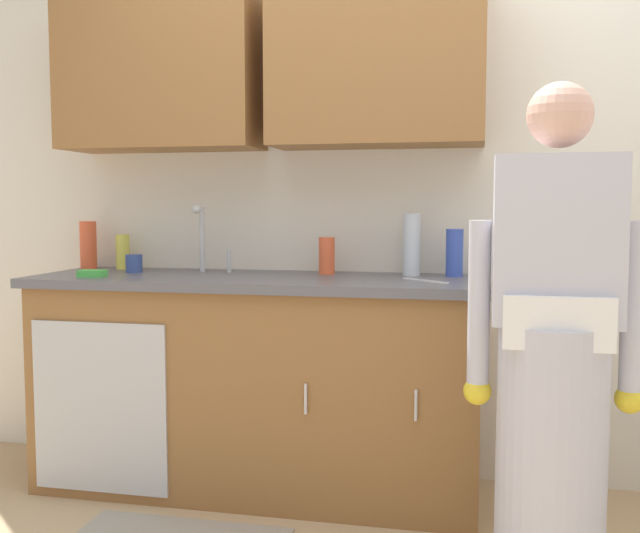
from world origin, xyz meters
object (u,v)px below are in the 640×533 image
bottle_water_tall (327,256)px  cup_by_sink (134,264)px  sponge (92,273)px  bottle_soap (454,253)px  person_at_sink (553,383)px  bottle_cleaner_spray (412,245)px  bottle_dish_liquid (123,252)px  bottle_water_short (88,245)px  knife_on_counter (425,281)px  sink (199,278)px

bottle_water_tall → cup_by_sink: 0.89m
sponge → bottle_soap: bearing=13.0°
person_at_sink → bottle_water_tall: 1.27m
person_at_sink → bottle_cleaner_spray: 1.06m
bottle_cleaner_spray → bottle_dish_liquid: 1.39m
bottle_cleaner_spray → bottle_water_tall: bottle_cleaner_spray is taller
bottle_water_short → bottle_water_tall: (1.19, -0.04, -0.03)m
cup_by_sink → knife_on_counter: 1.34m
bottle_soap → sponge: bearing=-167.0°
bottle_water_tall → bottle_water_short: bearing=178.2°
bottle_water_tall → sponge: (-0.96, -0.34, -0.07)m
knife_on_counter → bottle_cleaner_spray: bearing=-29.6°
person_at_sink → bottle_cleaner_spray: person_at_sink is taller
bottle_water_short → knife_on_counter: (1.64, -0.26, -0.11)m
person_at_sink → bottle_dish_liquid: bearing=155.3°
cup_by_sink → person_at_sink: bearing=-22.2°
bottle_cleaner_spray → sponge: (-1.33, -0.35, -0.12)m
person_at_sink → bottle_water_tall: bearing=137.1°
cup_by_sink → bottle_cleaner_spray: bearing=5.6°
sink → person_at_sink: bearing=-25.3°
knife_on_counter → bottle_dish_liquid: bearing=32.0°
sink → bottle_soap: sink is taller
person_at_sink → bottle_water_short: bearing=157.4°
knife_on_counter → bottle_soap: bearing=-72.6°
bottle_soap → bottle_water_short: 1.75m
bottle_water_tall → knife_on_counter: bearing=-26.0°
bottle_cleaner_spray → sink: bearing=-170.0°
person_at_sink → cup_by_sink: person_at_sink is taller
bottle_water_short → bottle_dish_liquid: 0.18m
person_at_sink → sponge: (-1.85, 0.49, 0.26)m
bottle_water_tall → knife_on_counter: (0.45, -0.22, -0.08)m
bottle_soap → knife_on_counter: bottle_soap is taller
person_at_sink → cup_by_sink: bearing=157.8°
bottle_soap → knife_on_counter: 0.28m
knife_on_counter → bottle_water_tall: bearing=16.2°
sink → sponge: sink is taller
bottle_dish_liquid → sink: bearing=-22.6°
bottle_water_short → sponge: (0.23, -0.37, -0.10)m
sponge → bottle_cleaner_spray: bearing=14.8°
bottle_dish_liquid → sponge: bottle_dish_liquid is taller
sponge → cup_by_sink: bearing=70.7°
bottle_cleaner_spray → bottle_water_short: (-1.56, 0.02, -0.02)m
bottle_soap → sponge: 1.56m
bottle_water_short → bottle_water_tall: size_ratio=1.39×
bottle_soap → bottle_water_tall: size_ratio=1.24×
bottle_soap → bottle_water_short: (-1.75, 0.02, 0.01)m
bottle_water_tall → knife_on_counter: bottle_water_tall is taller
sponge → bottle_water_short: bearing=121.6°
person_at_sink → bottle_water_short: person_at_sink is taller
sink → bottle_water_tall: 0.58m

